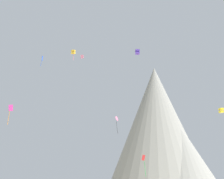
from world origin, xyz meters
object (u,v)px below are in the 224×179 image
(kite_indigo_high, at_px, (137,52))
(kite_yellow_mid, at_px, (221,110))
(rock_massif, at_px, (160,132))
(kite_red_low, at_px, (144,162))
(kite_pink_high, at_px, (82,57))
(kite_magenta_mid, at_px, (10,110))
(kite_rainbow_mid, at_px, (117,119))
(kite_blue_high, at_px, (42,59))
(kite_gold_high, at_px, (73,52))

(kite_indigo_high, relative_size, kite_yellow_mid, 1.07)
(kite_indigo_high, height_order, kite_yellow_mid, kite_indigo_high)
(rock_massif, relative_size, kite_red_low, 16.09)
(kite_pink_high, bearing_deg, kite_magenta_mid, -49.95)
(kite_rainbow_mid, relative_size, kite_blue_high, 1.82)
(kite_rainbow_mid, height_order, kite_blue_high, kite_blue_high)
(kite_blue_high, bearing_deg, kite_red_low, -74.66)
(kite_magenta_mid, height_order, kite_yellow_mid, kite_magenta_mid)
(kite_rainbow_mid, bearing_deg, kite_red_low, 36.33)
(kite_pink_high, bearing_deg, kite_rainbow_mid, 85.09)
(kite_magenta_mid, relative_size, kite_pink_high, 3.79)
(kite_rainbow_mid, xyz_separation_m, kite_blue_high, (-19.35, -17.99, 13.70))
(kite_gold_high, bearing_deg, kite_blue_high, 21.36)
(kite_magenta_mid, bearing_deg, kite_gold_high, -124.27)
(kite_red_low, bearing_deg, kite_pink_high, 172.80)
(rock_massif, height_order, kite_red_low, rock_massif)
(kite_blue_high, xyz_separation_m, kite_red_low, (27.14, -16.92, -29.00))
(kite_indigo_high, bearing_deg, kite_blue_high, 81.48)
(kite_magenta_mid, bearing_deg, kite_red_low, 174.24)
(kite_gold_high, height_order, kite_indigo_high, kite_gold_high)
(kite_blue_high, relative_size, kite_pink_high, 2.61)
(rock_massif, height_order, kite_yellow_mid, rock_massif)
(rock_massif, xyz_separation_m, kite_gold_high, (-27.51, -65.84, 12.71))
(rock_massif, xyz_separation_m, kite_indigo_high, (-9.41, -67.09, 11.45))
(kite_indigo_high, xyz_separation_m, kite_red_low, (0.70, -17.27, -30.24))
(kite_red_low, distance_m, kite_yellow_mid, 24.52)
(kite_blue_high, bearing_deg, kite_yellow_mid, -50.05)
(rock_massif, xyz_separation_m, kite_rainbow_mid, (-16.51, -49.45, -3.50))
(kite_indigo_high, xyz_separation_m, kite_pink_high, (-17.91, 13.23, 4.96))
(kite_rainbow_mid, height_order, kite_red_low, kite_rainbow_mid)
(kite_gold_high, xyz_separation_m, kite_pink_high, (0.19, 11.98, 3.70))
(kite_magenta_mid, distance_m, kite_pink_high, 36.38)
(kite_rainbow_mid, distance_m, kite_pink_high, 23.07)
(kite_indigo_high, bearing_deg, kite_red_low, 173.02)
(kite_gold_high, xyz_separation_m, kite_blue_high, (-8.36, -1.60, -2.51))
(kite_gold_high, height_order, kite_yellow_mid, kite_gold_high)
(kite_indigo_high, bearing_deg, kite_pink_high, 44.25)
(kite_yellow_mid, bearing_deg, kite_rainbow_mid, -150.80)
(kite_pink_high, distance_m, kite_yellow_mid, 47.62)
(rock_massif, relative_size, kite_yellow_mid, 55.30)
(rock_massif, height_order, kite_indigo_high, rock_massif)
(kite_rainbow_mid, bearing_deg, kite_magenta_mid, -11.97)
(kite_gold_high, height_order, kite_magenta_mid, kite_gold_high)
(rock_massif, height_order, kite_rainbow_mid, rock_massif)
(kite_pink_high, relative_size, kite_red_low, 0.30)
(rock_massif, distance_m, kite_indigo_high, 68.71)
(kite_red_low, bearing_deg, kite_indigo_high, 143.73)
(kite_blue_high, xyz_separation_m, kite_indigo_high, (26.45, 0.35, 1.25))
(kite_rainbow_mid, relative_size, kite_yellow_mid, 4.83)
(kite_gold_high, bearing_deg, kite_pink_high, -80.39)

